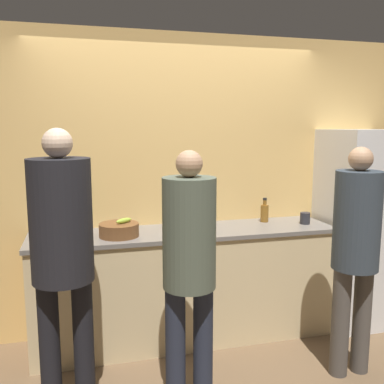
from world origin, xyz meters
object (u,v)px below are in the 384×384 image
Objects in this scene: fruit_bowl at (119,230)px; potted_plant at (73,214)px; person_left at (62,244)px; person_center at (189,259)px; bottle_clear at (175,221)px; bottle_amber at (265,212)px; utensil_crock at (191,216)px; cup_black at (305,218)px; refrigerator at (359,227)px; person_right at (356,244)px.

potted_plant reaches higher than fruit_bowl.
person_center is at bearing -10.95° from person_left.
person_left reaches higher than bottle_clear.
person_left is at bearing -93.77° from potted_plant.
potted_plant reaches higher than bottle_amber.
person_center is at bearing -54.97° from potted_plant.
person_left is 6.29× the size of utensil_crock.
person_left is 2.15m from cup_black.
refrigerator reaches higher than cup_black.
potted_plant is (0.06, 0.86, 0.01)m from person_left.
bottle_clear is (0.46, 0.04, 0.03)m from fruit_bowl.
utensil_crock is (-0.95, 0.99, 0.05)m from person_right.
person_center is (-1.84, -0.82, 0.09)m from refrigerator.
bottle_amber is at bearing 9.68° from bottle_clear.
cup_black is at bearing -1.12° from bottle_clear.
person_left is (-2.60, -0.67, 0.20)m from refrigerator.
person_left is at bearing 169.05° from person_center.
potted_plant is (-1.98, 0.20, 0.10)m from cup_black.
cup_black is (2.04, 0.67, -0.09)m from person_left.
bottle_clear is at bearing 38.70° from person_left.
person_center is 1.24m from potted_plant.
utensil_crock is 2.80× the size of cup_black.
refrigerator reaches higher than bottle_clear.
cup_black is (-0.57, -0.00, 0.11)m from refrigerator.
refrigerator is 2.56m from potted_plant.
person_right is 1.77m from fruit_bowl.
cup_black is at bearing 0.63° from fruit_bowl.
refrigerator is at bearing 23.99° from person_center.
person_center is 0.84m from bottle_clear.
cup_black is (1.27, 0.81, 0.02)m from person_center.
person_center is 1.07m from utensil_crock.
bottle_clear is 1.18m from cup_black.
utensil_crock reaches higher than cup_black.
person_center is 1.00× the size of person_right.
bottle_amber is at bearing -3.88° from utensil_crock.
person_right is 1.38m from utensil_crock.
bottle_amber is (1.32, 0.19, 0.03)m from fruit_bowl.
bottle_amber is at bearing 151.34° from cup_black.
cup_black is (0.99, -0.22, -0.03)m from utensil_crock.
fruit_bowl is at bearing -171.87° from bottle_amber.
fruit_bowl is at bearing -174.85° from bottle_clear.
person_center is 5.89× the size of potted_plant.
fruit_bowl is at bearing -179.43° from refrigerator.
fruit_bowl is (0.40, 0.65, -0.09)m from person_left.
fruit_bowl is at bearing -31.98° from potted_plant.
utensil_crock is at bearing 45.57° from bottle_clear.
utensil_crock is 1.01× the size of potted_plant.
person_right is at bearing -35.12° from bottle_clear.
person_left is 0.87m from potted_plant.
refrigerator is 1.58m from utensil_crock.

